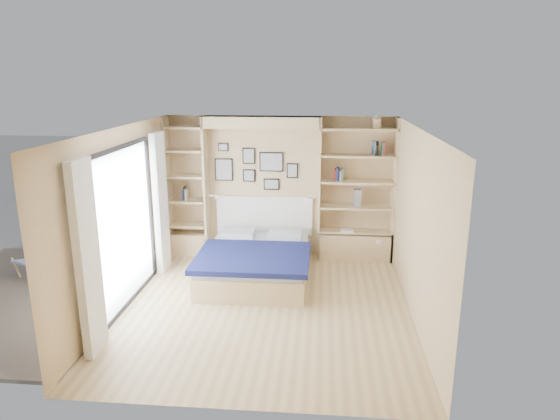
{
  "coord_description": "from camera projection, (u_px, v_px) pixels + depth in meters",
  "views": [
    {
      "loc": [
        0.76,
        -6.4,
        3.16
      ],
      "look_at": [
        0.12,
        0.9,
        1.19
      ],
      "focal_mm": 32.0,
      "sensor_mm": 36.0,
      "label": 1
    }
  ],
  "objects": [
    {
      "name": "photo_gallery",
      "position": [
        254.0,
        167.0,
        8.8
      ],
      "size": [
        1.48,
        0.02,
        0.82
      ],
      "color": "black",
      "rests_on": "ground"
    },
    {
      "name": "ground",
      "position": [
        266.0,
        307.0,
        7.04
      ],
      "size": [
        4.5,
        4.5,
        0.0
      ],
      "primitive_type": "plane",
      "color": "tan",
      "rests_on": "ground"
    },
    {
      "name": "bed",
      "position": [
        256.0,
        261.0,
        8.01
      ],
      "size": [
        1.73,
        2.25,
        1.07
      ],
      "color": "#D2B87E",
      "rests_on": "ground"
    },
    {
      "name": "shelf_decor",
      "position": [
        342.0,
        165.0,
        8.5
      ],
      "size": [
        3.51,
        0.23,
        2.03
      ],
      "color": "#A51E1E",
      "rests_on": "ground"
    },
    {
      "name": "deck",
      "position": [
        24.0,
        298.0,
        7.34
      ],
      "size": [
        3.2,
        4.0,
        0.05
      ],
      "primitive_type": "cube",
      "color": "#6B5D4F",
      "rests_on": "ground"
    },
    {
      "name": "reading_lamps",
      "position": [
        262.0,
        198.0,
        8.7
      ],
      "size": [
        1.92,
        0.12,
        0.15
      ],
      "color": "silver",
      "rests_on": "ground"
    },
    {
      "name": "room_shell",
      "position": [
        253.0,
        206.0,
        8.26
      ],
      "size": [
        4.5,
        4.5,
        4.5
      ],
      "color": "tan",
      "rests_on": "ground"
    },
    {
      "name": "deck_chair",
      "position": [
        45.0,
        252.0,
        8.12
      ],
      "size": [
        0.75,
        0.91,
        0.8
      ],
      "rotation": [
        0.0,
        0.0,
        -0.41
      ],
      "color": "tan",
      "rests_on": "ground"
    }
  ]
}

